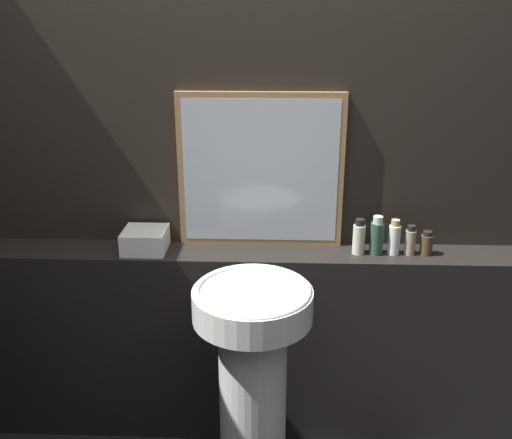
{
  "coord_description": "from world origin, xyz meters",
  "views": [
    {
      "loc": [
        0.11,
        -1.0,
        1.84
      ],
      "look_at": [
        0.04,
        1.08,
        1.07
      ],
      "focal_mm": 40.0,
      "sensor_mm": 36.0,
      "label": 1
    }
  ],
  "objects_px": {
    "shampoo_bottle": "(359,238)",
    "body_wash_bottle": "(410,241)",
    "hand_soap_bottle": "(427,244)",
    "towel_stack": "(145,240)",
    "conditioner_bottle": "(377,237)",
    "lotion_bottle": "(394,238)",
    "pedestal_sink": "(253,380)",
    "mirror": "(261,171)"
  },
  "relations": [
    {
      "from": "shampoo_bottle",
      "to": "conditioner_bottle",
      "type": "relative_size",
      "value": 0.92
    },
    {
      "from": "hand_soap_bottle",
      "to": "lotion_bottle",
      "type": "bearing_deg",
      "value": 180.0
    },
    {
      "from": "lotion_bottle",
      "to": "hand_soap_bottle",
      "type": "distance_m",
      "value": 0.14
    },
    {
      "from": "towel_stack",
      "to": "shampoo_bottle",
      "type": "bearing_deg",
      "value": -0.0
    },
    {
      "from": "hand_soap_bottle",
      "to": "shampoo_bottle",
      "type": "bearing_deg",
      "value": -180.0
    },
    {
      "from": "shampoo_bottle",
      "to": "conditioner_bottle",
      "type": "xyz_separation_m",
      "value": [
        0.07,
        0.0,
        0.01
      ]
    },
    {
      "from": "mirror",
      "to": "body_wash_bottle",
      "type": "xyz_separation_m",
      "value": [
        0.62,
        -0.09,
        -0.27
      ]
    },
    {
      "from": "shampoo_bottle",
      "to": "towel_stack",
      "type": "bearing_deg",
      "value": 180.0
    },
    {
      "from": "body_wash_bottle",
      "to": "hand_soap_bottle",
      "type": "height_order",
      "value": "body_wash_bottle"
    },
    {
      "from": "body_wash_bottle",
      "to": "shampoo_bottle",
      "type": "bearing_deg",
      "value": -180.0
    },
    {
      "from": "pedestal_sink",
      "to": "conditioner_bottle",
      "type": "bearing_deg",
      "value": 41.32
    },
    {
      "from": "towel_stack",
      "to": "hand_soap_bottle",
      "type": "bearing_deg",
      "value": 0.0
    },
    {
      "from": "shampoo_bottle",
      "to": "conditioner_bottle",
      "type": "bearing_deg",
      "value": 0.0
    },
    {
      "from": "pedestal_sink",
      "to": "lotion_bottle",
      "type": "distance_m",
      "value": 0.81
    },
    {
      "from": "conditioner_bottle",
      "to": "body_wash_bottle",
      "type": "height_order",
      "value": "conditioner_bottle"
    },
    {
      "from": "lotion_bottle",
      "to": "conditioner_bottle",
      "type": "bearing_deg",
      "value": 180.0
    },
    {
      "from": "shampoo_bottle",
      "to": "hand_soap_bottle",
      "type": "relative_size",
      "value": 1.48
    },
    {
      "from": "mirror",
      "to": "lotion_bottle",
      "type": "height_order",
      "value": "mirror"
    },
    {
      "from": "pedestal_sink",
      "to": "towel_stack",
      "type": "relative_size",
      "value": 5.25
    },
    {
      "from": "pedestal_sink",
      "to": "mirror",
      "type": "relative_size",
      "value": 1.37
    },
    {
      "from": "towel_stack",
      "to": "body_wash_bottle",
      "type": "height_order",
      "value": "body_wash_bottle"
    },
    {
      "from": "shampoo_bottle",
      "to": "conditioner_bottle",
      "type": "height_order",
      "value": "conditioner_bottle"
    },
    {
      "from": "mirror",
      "to": "towel_stack",
      "type": "xyz_separation_m",
      "value": [
        -0.48,
        -0.09,
        -0.28
      ]
    },
    {
      "from": "towel_stack",
      "to": "conditioner_bottle",
      "type": "distance_m",
      "value": 0.96
    },
    {
      "from": "pedestal_sink",
      "to": "mirror",
      "type": "distance_m",
      "value": 0.83
    },
    {
      "from": "hand_soap_bottle",
      "to": "body_wash_bottle",
      "type": "bearing_deg",
      "value": 180.0
    },
    {
      "from": "towel_stack",
      "to": "shampoo_bottle",
      "type": "xyz_separation_m",
      "value": [
        0.89,
        -0.0,
        0.02
      ]
    },
    {
      "from": "mirror",
      "to": "conditioner_bottle",
      "type": "height_order",
      "value": "mirror"
    },
    {
      "from": "conditioner_bottle",
      "to": "body_wash_bottle",
      "type": "relative_size",
      "value": 1.3
    },
    {
      "from": "conditioner_bottle",
      "to": "lotion_bottle",
      "type": "xyz_separation_m",
      "value": [
        0.07,
        0.0,
        -0.01
      ]
    },
    {
      "from": "pedestal_sink",
      "to": "conditioner_bottle",
      "type": "distance_m",
      "value": 0.77
    },
    {
      "from": "mirror",
      "to": "lotion_bottle",
      "type": "distance_m",
      "value": 0.62
    },
    {
      "from": "body_wash_bottle",
      "to": "conditioner_bottle",
      "type": "bearing_deg",
      "value": 180.0
    },
    {
      "from": "hand_soap_bottle",
      "to": "towel_stack",
      "type": "bearing_deg",
      "value": 180.0
    },
    {
      "from": "shampoo_bottle",
      "to": "body_wash_bottle",
      "type": "relative_size",
      "value": 1.2
    },
    {
      "from": "towel_stack",
      "to": "body_wash_bottle",
      "type": "relative_size",
      "value": 1.42
    },
    {
      "from": "lotion_bottle",
      "to": "hand_soap_bottle",
      "type": "xyz_separation_m",
      "value": [
        0.13,
        0.0,
        -0.02
      ]
    },
    {
      "from": "lotion_bottle",
      "to": "body_wash_bottle",
      "type": "relative_size",
      "value": 1.19
    },
    {
      "from": "shampoo_bottle",
      "to": "body_wash_bottle",
      "type": "xyz_separation_m",
      "value": [
        0.21,
        0.0,
        -0.01
      ]
    },
    {
      "from": "mirror",
      "to": "lotion_bottle",
      "type": "relative_size",
      "value": 4.57
    },
    {
      "from": "pedestal_sink",
      "to": "lotion_bottle",
      "type": "height_order",
      "value": "lotion_bottle"
    },
    {
      "from": "pedestal_sink",
      "to": "hand_soap_bottle",
      "type": "xyz_separation_m",
      "value": [
        0.7,
        0.43,
        0.37
      ]
    }
  ]
}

